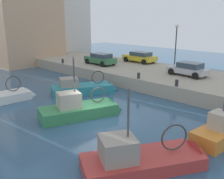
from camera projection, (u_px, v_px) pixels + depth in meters
water_surface at (95, 117)px, 17.87m from camera, size 80.00×80.00×0.00m
quay_wall at (180, 81)px, 25.66m from camera, size 9.00×56.00×1.20m
fishing_boat_white at (1, 101)px, 21.02m from camera, size 6.22×2.43×4.38m
fishing_boat_green at (83, 114)px, 18.09m from camera, size 6.36×3.81×4.98m
fishing_boat_teal at (85, 92)px, 23.53m from camera, size 6.36×4.46×4.26m
fishing_boat_red at (149, 163)px, 11.89m from camera, size 6.48×4.88×4.78m
parked_car_silver at (189, 69)px, 24.95m from camera, size 2.15×3.98×1.32m
parked_car_yellow at (140, 57)px, 32.51m from camera, size 2.12×4.36×1.34m
parked_car_green at (100, 59)px, 31.00m from camera, size 2.16×4.17×1.36m
mooring_bollard_south at (177, 83)px, 21.22m from camera, size 0.28×0.28×0.55m
mooring_bollard_mid at (139, 76)px, 23.90m from camera, size 0.28×0.28×0.55m
mooring_bollard_north at (63, 61)px, 31.95m from camera, size 0.28×0.28×0.55m
quay_streetlamp at (176, 40)px, 26.75m from camera, size 0.36×0.36×4.83m
waterfront_building_east at (21, 13)px, 37.31m from camera, size 9.46×8.90×14.56m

